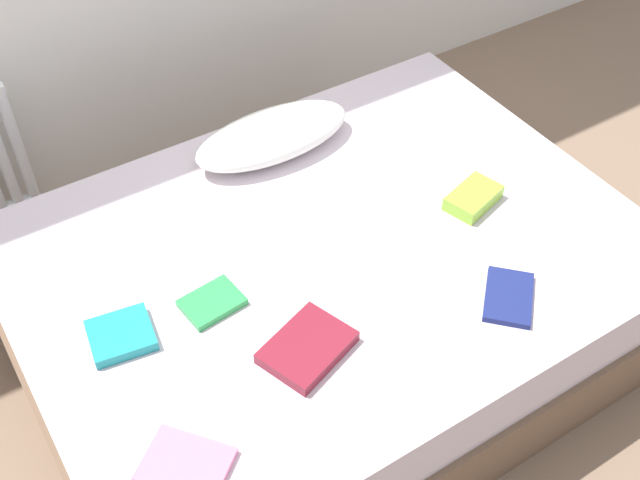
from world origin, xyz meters
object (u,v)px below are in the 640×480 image
(pillow, at_px, (273,135))
(textbook_pink, at_px, (186,465))
(textbook_green, at_px, (212,303))
(textbook_maroon, at_px, (307,347))
(textbook_teal, at_px, (121,335))
(textbook_navy, at_px, (509,297))
(bed, at_px, (328,296))
(textbook_lime, at_px, (473,198))

(pillow, xyz_separation_m, textbook_pink, (-0.82, -0.98, -0.05))
(textbook_green, height_order, textbook_maroon, textbook_maroon)
(textbook_teal, bearing_deg, textbook_maroon, -28.05)
(textbook_navy, distance_m, textbook_teal, 1.14)
(bed, xyz_separation_m, pillow, (0.10, 0.52, 0.32))
(pillow, bearing_deg, textbook_pink, -129.82)
(textbook_navy, relative_size, textbook_pink, 0.98)
(bed, xyz_separation_m, textbook_lime, (0.52, -0.10, 0.28))
(textbook_pink, height_order, textbook_maroon, textbook_maroon)
(textbook_green, height_order, textbook_lime, textbook_lime)
(textbook_navy, xyz_separation_m, textbook_teal, (-1.04, 0.48, 0.01))
(textbook_lime, relative_size, textbook_teal, 1.08)
(textbook_green, bearing_deg, textbook_maroon, -69.34)
(bed, xyz_separation_m, textbook_green, (-0.43, -0.03, 0.26))
(textbook_green, xyz_separation_m, textbook_pink, (-0.29, -0.44, -0.00))
(bed, distance_m, textbook_teal, 0.75)
(bed, xyz_separation_m, textbook_teal, (-0.70, -0.00, 0.27))
(pillow, bearing_deg, textbook_green, -133.95)
(textbook_pink, xyz_separation_m, textbook_teal, (0.02, 0.46, 0.01))
(bed, height_order, textbook_maroon, textbook_maroon)
(pillow, relative_size, textbook_teal, 3.37)
(pillow, xyz_separation_m, textbook_maroon, (-0.37, -0.84, -0.05))
(textbook_green, bearing_deg, bed, -2.69)
(textbook_navy, height_order, textbook_pink, same)
(textbook_lime, height_order, textbook_teal, textbook_lime)
(textbook_lime, bearing_deg, textbook_navy, -131.92)
(bed, distance_m, textbook_maroon, 0.50)
(pillow, relative_size, textbook_green, 3.46)
(textbook_pink, relative_size, textbook_teal, 1.21)
(bed, relative_size, pillow, 3.34)
(textbook_navy, xyz_separation_m, textbook_lime, (0.19, 0.38, 0.01))
(textbook_pink, bearing_deg, pillow, 101.59)
(textbook_maroon, bearing_deg, pillow, 46.63)
(textbook_navy, relative_size, textbook_maroon, 0.85)
(textbook_pink, bearing_deg, textbook_teal, 139.05)
(textbook_pink, height_order, textbook_lime, textbook_lime)
(pillow, xyz_separation_m, textbook_green, (-0.52, -0.54, -0.05))
(textbook_teal, bearing_deg, textbook_pink, -83.31)
(textbook_green, relative_size, textbook_navy, 0.82)
(textbook_pink, bearing_deg, bed, 84.11)
(bed, relative_size, textbook_navy, 9.50)
(textbook_pink, bearing_deg, textbook_lime, 67.97)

